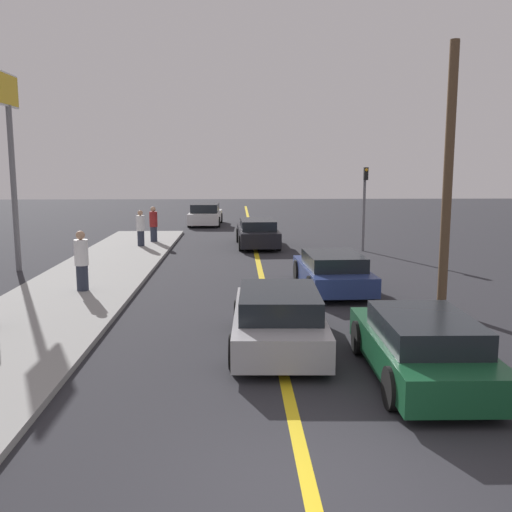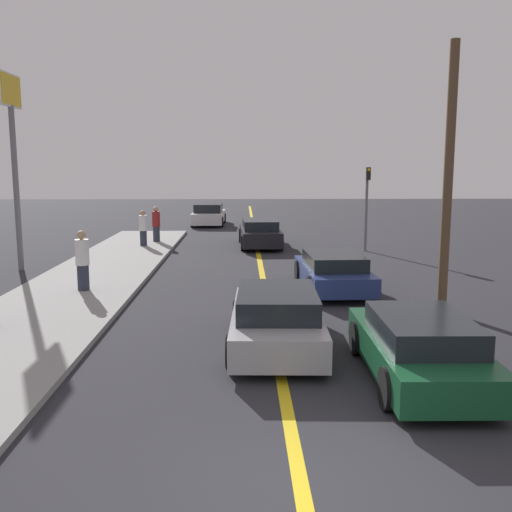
{
  "view_description": "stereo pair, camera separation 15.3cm",
  "coord_description": "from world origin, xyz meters",
  "px_view_note": "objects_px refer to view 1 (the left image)",
  "views": [
    {
      "loc": [
        -0.83,
        -5.95,
        3.74
      ],
      "look_at": [
        -0.32,
        9.44,
        1.31
      ],
      "focal_mm": 40.0,
      "sensor_mm": 36.0,
      "label": 1
    },
    {
      "loc": [
        -0.68,
        -5.95,
        3.74
      ],
      "look_at": [
        -0.32,
        9.44,
        1.31
      ],
      "focal_mm": 40.0,
      "sensor_mm": 36.0,
      "label": 2
    }
  ],
  "objects_px": {
    "car_far_distant": "(332,271)",
    "pedestrian_far_standing": "(141,228)",
    "car_near_right_lane": "(421,347)",
    "roadside_sign": "(10,129)",
    "car_oncoming_far": "(205,215)",
    "utility_pole": "(448,180)",
    "car_ahead_center": "(278,318)",
    "pedestrian_by_sign": "(154,224)",
    "pedestrian_mid_group": "(82,261)",
    "car_parked_left_lot": "(258,233)",
    "traffic_light": "(364,200)"
  },
  "relations": [
    {
      "from": "pedestrian_by_sign",
      "to": "traffic_light",
      "type": "relative_size",
      "value": 0.46
    },
    {
      "from": "pedestrian_mid_group",
      "to": "traffic_light",
      "type": "height_order",
      "value": "traffic_light"
    },
    {
      "from": "car_oncoming_far",
      "to": "car_ahead_center",
      "type": "bearing_deg",
      "value": -82.0
    },
    {
      "from": "car_ahead_center",
      "to": "car_far_distant",
      "type": "relative_size",
      "value": 1.02
    },
    {
      "from": "roadside_sign",
      "to": "car_oncoming_far",
      "type": "bearing_deg",
      "value": 69.73
    },
    {
      "from": "pedestrian_far_standing",
      "to": "utility_pole",
      "type": "relative_size",
      "value": 0.24
    },
    {
      "from": "car_near_right_lane",
      "to": "pedestrian_by_sign",
      "type": "relative_size",
      "value": 2.52
    },
    {
      "from": "car_ahead_center",
      "to": "car_parked_left_lot",
      "type": "bearing_deg",
      "value": 91.45
    },
    {
      "from": "traffic_light",
      "to": "roadside_sign",
      "type": "bearing_deg",
      "value": -162.25
    },
    {
      "from": "pedestrian_mid_group",
      "to": "pedestrian_far_standing",
      "type": "height_order",
      "value": "pedestrian_mid_group"
    },
    {
      "from": "pedestrian_by_sign",
      "to": "roadside_sign",
      "type": "height_order",
      "value": "roadside_sign"
    },
    {
      "from": "pedestrian_by_sign",
      "to": "car_oncoming_far",
      "type": "bearing_deg",
      "value": 77.52
    },
    {
      "from": "car_far_distant",
      "to": "utility_pole",
      "type": "height_order",
      "value": "utility_pole"
    },
    {
      "from": "car_parked_left_lot",
      "to": "utility_pole",
      "type": "distance_m",
      "value": 13.32
    },
    {
      "from": "car_near_right_lane",
      "to": "pedestrian_mid_group",
      "type": "distance_m",
      "value": 10.46
    },
    {
      "from": "car_oncoming_far",
      "to": "pedestrian_by_sign",
      "type": "xyz_separation_m",
      "value": [
        -2.01,
        -9.08,
        0.31
      ]
    },
    {
      "from": "car_far_distant",
      "to": "pedestrian_far_standing",
      "type": "relative_size",
      "value": 2.67
    },
    {
      "from": "roadside_sign",
      "to": "pedestrian_far_standing",
      "type": "bearing_deg",
      "value": 56.84
    },
    {
      "from": "utility_pole",
      "to": "pedestrian_mid_group",
      "type": "bearing_deg",
      "value": 167.4
    },
    {
      "from": "pedestrian_far_standing",
      "to": "utility_pole",
      "type": "height_order",
      "value": "utility_pole"
    },
    {
      "from": "car_oncoming_far",
      "to": "traffic_light",
      "type": "relative_size",
      "value": 1.25
    },
    {
      "from": "pedestrian_far_standing",
      "to": "utility_pole",
      "type": "xyz_separation_m",
      "value": [
        9.73,
        -11.68,
        2.46
      ]
    },
    {
      "from": "car_far_distant",
      "to": "pedestrian_mid_group",
      "type": "xyz_separation_m",
      "value": [
        -7.43,
        -0.37,
        0.43
      ]
    },
    {
      "from": "car_oncoming_far",
      "to": "utility_pole",
      "type": "bearing_deg",
      "value": -70.24
    },
    {
      "from": "car_ahead_center",
      "to": "utility_pole",
      "type": "relative_size",
      "value": 0.65
    },
    {
      "from": "car_ahead_center",
      "to": "pedestrian_far_standing",
      "type": "height_order",
      "value": "pedestrian_far_standing"
    },
    {
      "from": "car_far_distant",
      "to": "pedestrian_mid_group",
      "type": "height_order",
      "value": "pedestrian_mid_group"
    },
    {
      "from": "car_far_distant",
      "to": "car_oncoming_far",
      "type": "distance_m",
      "value": 20.29
    },
    {
      "from": "car_parked_left_lot",
      "to": "car_near_right_lane",
      "type": "bearing_deg",
      "value": -84.42
    },
    {
      "from": "car_near_right_lane",
      "to": "car_far_distant",
      "type": "height_order",
      "value": "car_near_right_lane"
    },
    {
      "from": "car_far_distant",
      "to": "traffic_light",
      "type": "height_order",
      "value": "traffic_light"
    },
    {
      "from": "pedestrian_mid_group",
      "to": "pedestrian_by_sign",
      "type": "bearing_deg",
      "value": 87.31
    },
    {
      "from": "pedestrian_by_sign",
      "to": "traffic_light",
      "type": "height_order",
      "value": "traffic_light"
    },
    {
      "from": "car_far_distant",
      "to": "utility_pole",
      "type": "xyz_separation_m",
      "value": [
        2.44,
        -2.58,
        2.82
      ]
    },
    {
      "from": "car_parked_left_lot",
      "to": "car_oncoming_far",
      "type": "xyz_separation_m",
      "value": [
        -2.98,
        9.99,
        0.03
      ]
    },
    {
      "from": "car_near_right_lane",
      "to": "car_oncoming_far",
      "type": "distance_m",
      "value": 27.55
    },
    {
      "from": "pedestrian_mid_group",
      "to": "pedestrian_far_standing",
      "type": "distance_m",
      "value": 9.47
    },
    {
      "from": "car_parked_left_lot",
      "to": "pedestrian_far_standing",
      "type": "xyz_separation_m",
      "value": [
        -5.36,
        -0.6,
        0.31
      ]
    },
    {
      "from": "pedestrian_by_sign",
      "to": "utility_pole",
      "type": "relative_size",
      "value": 0.25
    },
    {
      "from": "car_ahead_center",
      "to": "traffic_light",
      "type": "relative_size",
      "value": 1.2
    },
    {
      "from": "car_oncoming_far",
      "to": "roadside_sign",
      "type": "bearing_deg",
      "value": -108.78
    },
    {
      "from": "car_near_right_lane",
      "to": "car_ahead_center",
      "type": "bearing_deg",
      "value": 142.24
    },
    {
      "from": "pedestrian_mid_group",
      "to": "traffic_light",
      "type": "bearing_deg",
      "value": 39.6
    },
    {
      "from": "car_near_right_lane",
      "to": "car_parked_left_lot",
      "type": "bearing_deg",
      "value": 98.42
    },
    {
      "from": "utility_pole",
      "to": "pedestrian_by_sign",
      "type": "bearing_deg",
      "value": 125.37
    },
    {
      "from": "traffic_light",
      "to": "utility_pole",
      "type": "distance_m",
      "value": 10.68
    },
    {
      "from": "car_far_distant",
      "to": "roadside_sign",
      "type": "distance_m",
      "value": 12.27
    },
    {
      "from": "car_parked_left_lot",
      "to": "car_oncoming_far",
      "type": "relative_size",
      "value": 1.03
    },
    {
      "from": "pedestrian_by_sign",
      "to": "utility_pole",
      "type": "distance_m",
      "value": 16.36
    },
    {
      "from": "pedestrian_mid_group",
      "to": "pedestrian_far_standing",
      "type": "bearing_deg",
      "value": 89.12
    }
  ]
}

